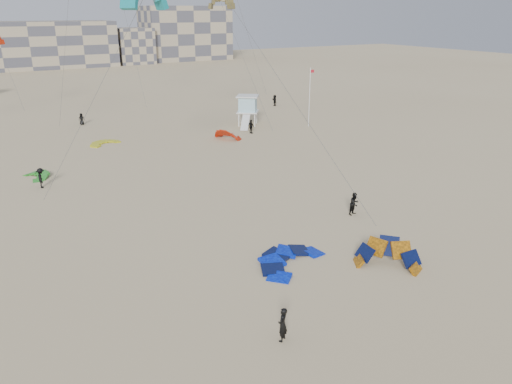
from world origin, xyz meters
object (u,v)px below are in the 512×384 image
kite_ground_orange (387,266)px  kitesurfer_main (283,325)px  kite_ground_blue (290,263)px  lifeguard_tower_near (248,110)px

kite_ground_orange → kitesurfer_main: bearing=-115.5°
kite_ground_blue → kitesurfer_main: size_ratio=2.74×
kitesurfer_main → lifeguard_tower_near: lifeguard_tower_near is taller
kite_ground_blue → lifeguard_tower_near: lifeguard_tower_near is taller
kite_ground_blue → kite_ground_orange: kite_ground_orange is taller
kite_ground_blue → kitesurfer_main: (-4.62, -6.29, 0.88)m
kite_ground_blue → kitesurfer_main: kitesurfer_main is taller
kite_ground_orange → lifeguard_tower_near: (12.13, 39.28, 1.99)m
kite_ground_blue → kite_ground_orange: 5.98m
kite_ground_blue → lifeguard_tower_near: size_ratio=0.79×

